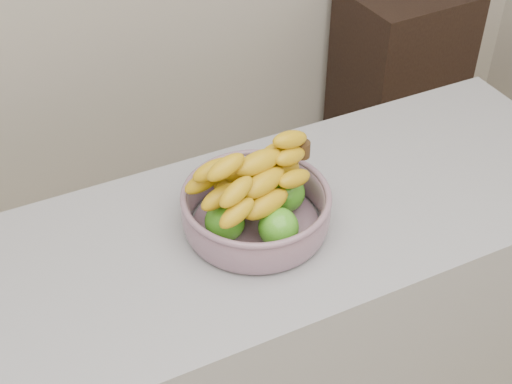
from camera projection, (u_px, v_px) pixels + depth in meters
counter at (214, 368)px, 1.85m from camera, size 2.00×0.60×0.90m
cabinet at (397, 86)px, 2.98m from camera, size 0.48×0.39×0.84m
fruit_bowl at (256, 205)px, 1.56m from camera, size 0.33×0.33×0.20m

